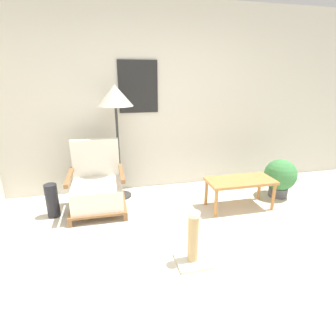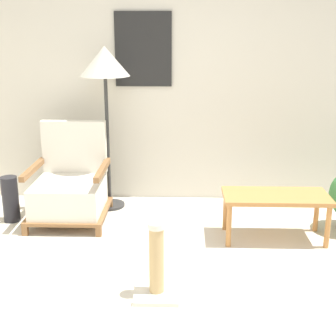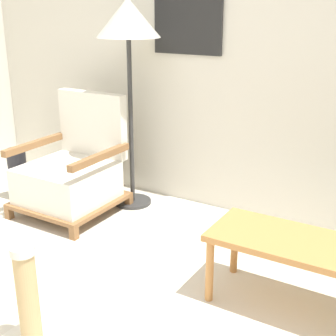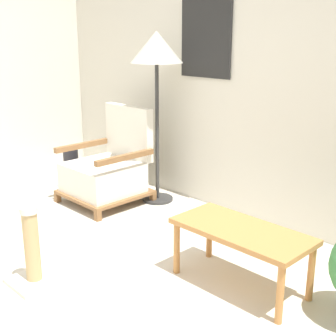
% 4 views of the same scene
% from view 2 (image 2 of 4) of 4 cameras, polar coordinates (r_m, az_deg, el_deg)
% --- Properties ---
extents(ground_plane, '(14.00, 14.00, 0.00)m').
position_cam_2_polar(ground_plane, '(3.07, 0.43, -18.12)').
color(ground_plane, beige).
extents(wall_back, '(8.00, 0.09, 2.70)m').
position_cam_2_polar(wall_back, '(4.79, 1.18, 11.90)').
color(wall_back, beige).
rests_on(wall_back, ground_plane).
extents(armchair, '(0.70, 0.70, 0.90)m').
position_cam_2_polar(armchair, '(4.47, -11.88, -2.46)').
color(armchair, brown).
rests_on(armchair, ground_plane).
extents(floor_lamp, '(0.47, 0.47, 1.59)m').
position_cam_2_polar(floor_lamp, '(4.54, -7.70, 11.94)').
color(floor_lamp, '#2D2D2D').
rests_on(floor_lamp, ground_plane).
extents(coffee_table, '(0.89, 0.42, 0.40)m').
position_cam_2_polar(coffee_table, '(4.08, 12.99, -3.87)').
color(coffee_table, '#B2753D').
rests_on(coffee_table, ground_plane).
extents(vase, '(0.15, 0.15, 0.43)m').
position_cam_2_polar(vase, '(4.63, -18.66, -3.61)').
color(vase, black).
rests_on(vase, ground_plane).
extents(scratching_post, '(0.31, 0.31, 0.53)m').
position_cam_2_polar(scratching_post, '(3.22, -1.41, -12.28)').
color(scratching_post, beige).
rests_on(scratching_post, ground_plane).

